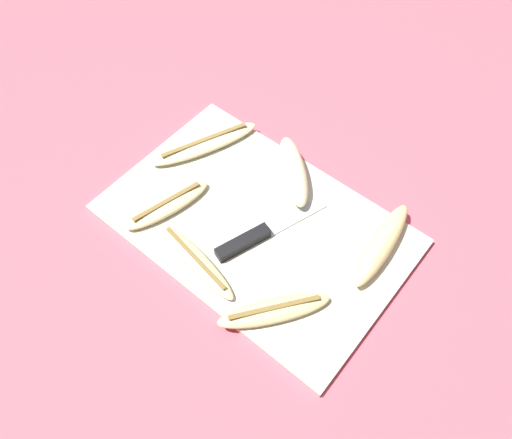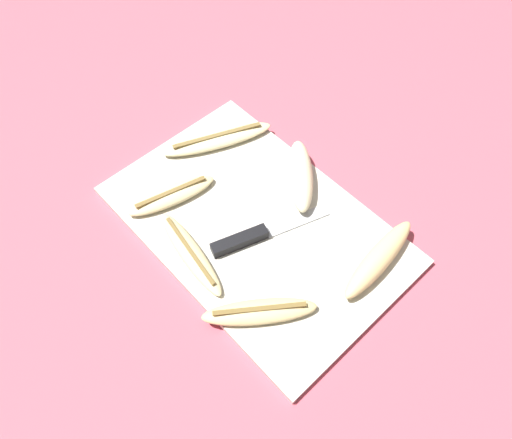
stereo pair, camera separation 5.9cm
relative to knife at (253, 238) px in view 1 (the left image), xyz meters
The scene contains 9 objects.
ground_plane 0.04m from the knife, 120.73° to the left, with size 4.00×4.00×0.00m, color #C65160.
cutting_board 0.04m from the knife, 120.73° to the left, with size 0.48×0.31×0.01m.
knife is the anchor object (origin of this frame).
banana_ripe_center 0.16m from the knife, 164.13° to the right, with size 0.08×0.16×0.02m.
banana_soft_right 0.22m from the knife, 153.56° to the left, with size 0.12×0.21×0.02m.
banana_spotted_left 0.13m from the knife, 36.26° to the right, with size 0.13×0.16×0.02m.
banana_pale_long 0.14m from the knife, 100.93° to the left, with size 0.14×0.13×0.04m.
banana_golden_short 0.20m from the knife, 34.93° to the left, with size 0.05×0.18×0.03m.
banana_mellow_near 0.10m from the knife, 115.37° to the right, with size 0.18×0.06×0.02m.
Camera 1 is at (0.28, -0.34, 0.70)m, focal length 35.00 mm.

